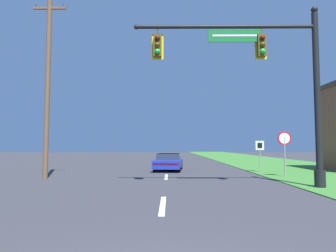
{
  "coord_description": "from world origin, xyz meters",
  "views": [
    {
      "loc": [
        0.22,
        -2.88,
        1.73
      ],
      "look_at": [
        0.0,
        27.63,
        3.77
      ],
      "focal_mm": 32.0,
      "sensor_mm": 36.0,
      "label": 1
    }
  ],
  "objects": [
    {
      "name": "road_center_line",
      "position": [
        0.0,
        22.0,
        0.01
      ],
      "size": [
        0.16,
        34.8,
        0.01
      ],
      "color": "silver",
      "rests_on": "ground"
    },
    {
      "name": "route_sign_post",
      "position": [
        6.1,
        16.8,
        1.53
      ],
      "size": [
        0.55,
        0.06,
        2.03
      ],
      "color": "gray",
      "rests_on": "grass_verge_right"
    },
    {
      "name": "utility_pole_near",
      "position": [
        -6.44,
        13.11,
        5.28
      ],
      "size": [
        1.8,
        0.26,
        10.23
      ],
      "color": "brown",
      "rests_on": "ground"
    },
    {
      "name": "stop_sign",
      "position": [
        6.62,
        13.92,
        1.86
      ],
      "size": [
        0.76,
        0.07,
        2.5
      ],
      "color": "gray",
      "rests_on": "grass_verge_right"
    },
    {
      "name": "grass_verge_right",
      "position": [
        10.5,
        30.0,
        0.02
      ],
      "size": [
        10.0,
        110.0,
        0.04
      ],
      "color": "#38752D",
      "rests_on": "ground"
    },
    {
      "name": "signal_mast",
      "position": [
        4.54,
        9.6,
        4.61
      ],
      "size": [
        7.96,
        0.47,
        7.66
      ],
      "color": "black",
      "rests_on": "grass_verge_right"
    },
    {
      "name": "car_ahead",
      "position": [
        0.12,
        18.54,
        0.6
      ],
      "size": [
        2.17,
        4.39,
        1.19
      ],
      "color": "black",
      "rests_on": "ground"
    }
  ]
}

